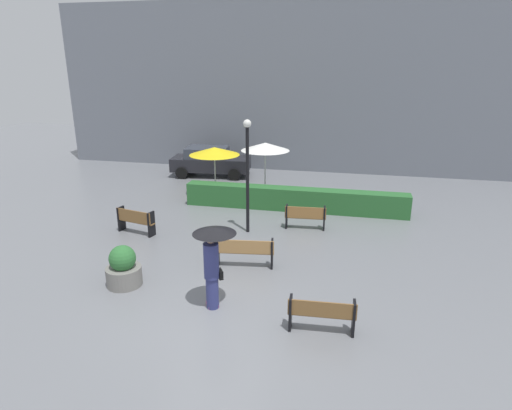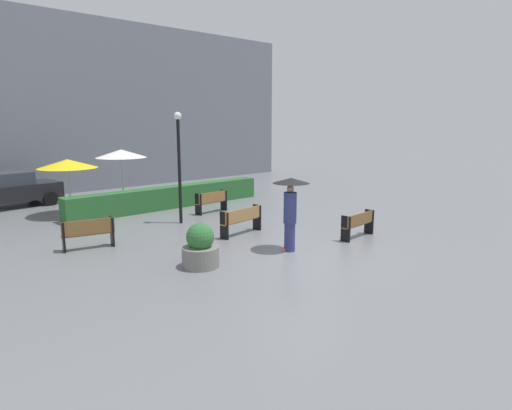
% 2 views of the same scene
% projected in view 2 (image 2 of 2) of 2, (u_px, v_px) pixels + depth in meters
% --- Properties ---
extents(ground_plane, '(60.00, 60.00, 0.00)m').
position_uv_depth(ground_plane, '(299.00, 252.00, 13.05)').
color(ground_plane, slate).
extents(bench_near_right, '(1.57, 0.41, 0.83)m').
position_uv_depth(bench_near_right, '(359.00, 223.00, 14.58)').
color(bench_near_right, brown).
rests_on(bench_near_right, ground).
extents(bench_far_left, '(1.54, 0.68, 0.91)m').
position_uv_depth(bench_far_left, '(88.00, 232.00, 13.30)').
color(bench_far_left, brown).
rests_on(bench_far_left, ground).
extents(bench_mid_center, '(1.80, 0.56, 0.90)m').
position_uv_depth(bench_mid_center, '(242.00, 219.00, 14.99)').
color(bench_mid_center, '#9E7242').
rests_on(bench_mid_center, ground).
extents(bench_back_row, '(1.53, 0.46, 0.88)m').
position_uv_depth(bench_back_row, '(212.00, 201.00, 18.56)').
color(bench_back_row, olive).
rests_on(bench_back_row, ground).
extents(pedestrian_with_umbrella, '(1.08, 1.08, 2.17)m').
position_uv_depth(pedestrian_with_umbrella, '(290.00, 202.00, 12.95)').
color(pedestrian_with_umbrella, navy).
rests_on(pedestrian_with_umbrella, ground).
extents(planter_pot, '(0.98, 0.98, 1.18)m').
position_uv_depth(planter_pot, '(200.00, 248.00, 11.68)').
color(planter_pot, slate).
rests_on(planter_pot, ground).
extents(lamp_post, '(0.28, 0.28, 4.10)m').
position_uv_depth(lamp_post, '(179.00, 156.00, 16.30)').
color(lamp_post, black).
rests_on(lamp_post, ground).
extents(patio_umbrella_yellow, '(2.30, 2.30, 2.29)m').
position_uv_depth(patio_umbrella_yellow, '(67.00, 164.00, 17.69)').
color(patio_umbrella_yellow, silver).
rests_on(patio_umbrella_yellow, ground).
extents(patio_umbrella_white, '(2.16, 2.16, 2.57)m').
position_uv_depth(patio_umbrella_white, '(121.00, 154.00, 19.26)').
color(patio_umbrella_white, silver).
rests_on(patio_umbrella_white, ground).
extents(hedge_strip, '(9.32, 0.70, 0.95)m').
position_uv_depth(hedge_strip, '(171.00, 197.00, 19.63)').
color(hedge_strip, '#28602D').
rests_on(hedge_strip, ground).
extents(building_facade, '(28.00, 1.20, 9.20)m').
position_uv_depth(building_facade, '(77.00, 105.00, 23.77)').
color(building_facade, slate).
rests_on(building_facade, ground).
extents(parked_car, '(4.36, 2.32, 1.57)m').
position_uv_depth(parked_car, '(7.00, 189.00, 19.58)').
color(parked_car, black).
rests_on(parked_car, ground).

